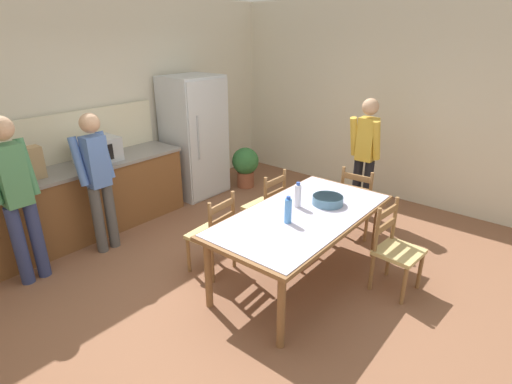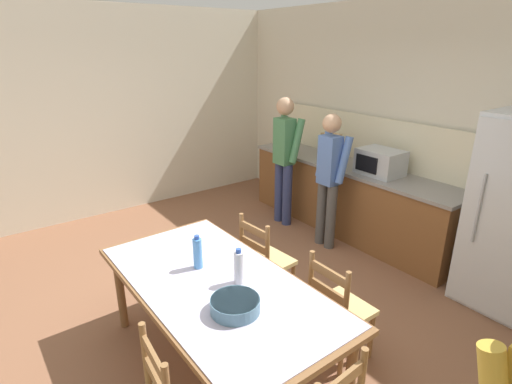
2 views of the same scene
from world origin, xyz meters
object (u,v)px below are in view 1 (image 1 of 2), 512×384
person_at_sink (16,193)px  person_at_counter (98,176)px  bottle_near_centre (288,211)px  chair_head_end (358,202)px  chair_side_near_right (395,250)px  paper_bag (31,163)px  potted_plant (245,164)px  dining_table (302,220)px  chair_side_far_left (213,235)px  microwave (97,150)px  serving_bowl (328,200)px  bottle_off_centre (298,196)px  refrigerator (195,137)px  person_by_table (365,152)px  chair_side_far_right (266,207)px

person_at_sink → person_at_counter: bearing=-91.4°
person_at_sink → bottle_near_centre: bearing=-144.5°
chair_head_end → chair_side_near_right: (-0.84, -0.82, 0.00)m
paper_bag → bottle_near_centre: size_ratio=1.33×
bottle_near_centre → potted_plant: size_ratio=0.40×
dining_table → chair_side_far_left: bearing=120.2°
microwave → serving_bowl: bearing=-69.9°
chair_side_near_right → person_at_sink: (-2.27, 2.96, 0.54)m
dining_table → bottle_off_centre: bearing=52.4°
refrigerator → bottle_near_centre: 2.90m
chair_side_near_right → chair_side_far_left: size_ratio=1.00×
serving_bowl → person_by_table: person_by_table is taller
chair_head_end → chair_side_near_right: size_ratio=1.00×
person_at_counter → person_at_sink: bearing=88.6°
paper_bag → chair_side_near_right: (1.91, -3.45, -0.65)m
microwave → chair_side_near_right: microwave is taller
dining_table → potted_plant: bearing=53.3°
bottle_near_centre → chair_side_far_left: size_ratio=0.30×
bottle_near_centre → chair_side_far_right: bearing=49.3°
potted_plant → person_by_table: bearing=-83.7°
bottle_near_centre → chair_head_end: bearing=0.6°
dining_table → paper_bag: bearing=118.4°
microwave → paper_bag: paper_bag is taller
bottle_off_centre → person_at_counter: size_ratio=0.16×
chair_side_near_right → person_by_table: size_ratio=0.55×
refrigerator → microwave: bearing=179.3°
dining_table → chair_side_far_left: (-0.47, 0.80, -0.25)m
refrigerator → chair_side_near_right: size_ratio=2.02×
serving_bowl → person_at_sink: bearing=134.0°
refrigerator → serving_bowl: (-0.60, -2.71, -0.10)m
bottle_near_centre → chair_side_far_right: size_ratio=0.30×
chair_head_end → refrigerator: bearing=3.9°
dining_table → person_at_counter: (-0.95, 2.14, 0.23)m
refrigerator → person_by_table: (0.91, -2.40, 0.00)m
serving_bowl → potted_plant: size_ratio=0.48×
microwave → person_at_sink: bearing=-156.7°
refrigerator → person_at_sink: size_ratio=1.06×
microwave → bottle_near_centre: (0.38, -2.66, -0.17)m
bottle_off_centre → potted_plant: bottle_off_centre is taller
bottle_off_centre → chair_side_far_right: (0.35, 0.68, -0.45)m
microwave → refrigerator: bearing=-0.7°
paper_bag → chair_side_near_right: paper_bag is taller
bottle_off_centre → serving_bowl: bottle_off_centre is taller
person_at_counter → bottle_off_centre: bearing=-152.3°
refrigerator → paper_bag: bearing=179.7°
paper_bag → potted_plant: size_ratio=0.54×
refrigerator → chair_side_far_left: (-1.42, -1.83, -0.48)m
bottle_off_centre → bottle_near_centre: bearing=-159.4°
refrigerator → bottle_off_centre: (-0.86, -2.51, -0.03)m
potted_plant → dining_table: bearing=-126.7°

